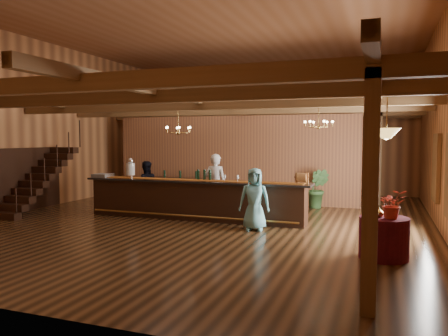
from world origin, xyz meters
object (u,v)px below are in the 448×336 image
(guest, at_px, (254,199))
(bartender, at_px, (216,184))
(staff_second, at_px, (146,186))
(floor_plant, at_px, (318,188))
(chandelier_right, at_px, (319,124))
(tasting_bar, at_px, (194,199))
(pendant_lamp, at_px, (386,133))
(round_table, at_px, (384,238))
(chandelier_left, at_px, (178,129))
(backbar_shelf, at_px, (180,189))
(raffle_drum, at_px, (302,177))
(beverage_dispenser, at_px, (131,168))

(guest, bearing_deg, bartender, 125.52)
(staff_second, xyz_separation_m, floor_plant, (5.11, 2.29, -0.14))
(chandelier_right, xyz_separation_m, floor_plant, (-0.28, 1.98, -2.06))
(tasting_bar, xyz_separation_m, pendant_lamp, (5.08, -2.51, 1.84))
(bartender, height_order, floor_plant, bartender)
(round_table, bearing_deg, chandelier_left, 153.15)
(tasting_bar, xyz_separation_m, backbar_shelf, (-1.95, 3.11, -0.15))
(chandelier_right, bearing_deg, round_table, -64.28)
(backbar_shelf, bearing_deg, floor_plant, 7.81)
(raffle_drum, distance_m, backbar_shelf, 5.99)
(raffle_drum, height_order, round_table, raffle_drum)
(floor_plant, bearing_deg, backbar_shelf, -179.53)
(chandelier_right, relative_size, pendant_lamp, 0.89)
(pendant_lamp, relative_size, guest, 0.57)
(backbar_shelf, distance_m, chandelier_right, 6.06)
(bartender, bearing_deg, floor_plant, -138.54)
(bartender, xyz_separation_m, staff_second, (-2.40, 0.00, -0.13))
(round_table, relative_size, staff_second, 0.59)
(pendant_lamp, xyz_separation_m, staff_second, (-7.16, 3.37, -1.62))
(tasting_bar, distance_m, round_table, 5.67)
(chandelier_left, xyz_separation_m, staff_second, (-1.38, 0.45, -1.78))
(chandelier_right, relative_size, staff_second, 0.51)
(beverage_dispenser, height_order, pendant_lamp, pendant_lamp)
(staff_second, bearing_deg, bartender, 147.50)
(round_table, relative_size, bartender, 0.50)
(staff_second, bearing_deg, tasting_bar, 124.98)
(chandelier_left, relative_size, guest, 0.51)
(chandelier_left, bearing_deg, guest, -25.34)
(beverage_dispenser, height_order, staff_second, beverage_dispenser)
(round_table, relative_size, chandelier_left, 1.16)
(pendant_lamp, relative_size, bartender, 0.49)
(guest, bearing_deg, floor_plant, 66.98)
(tasting_bar, distance_m, bartender, 0.99)
(raffle_drum, relative_size, round_table, 0.37)
(beverage_dispenser, distance_m, raffle_drum, 5.19)
(bartender, bearing_deg, staff_second, 1.24)
(bartender, bearing_deg, round_table, 146.03)
(tasting_bar, bearing_deg, guest, -23.54)
(raffle_drum, relative_size, pendant_lamp, 0.38)
(round_table, xyz_separation_m, floor_plant, (-2.05, 5.66, 0.25))
(round_table, bearing_deg, pendant_lamp, 0.00)
(chandelier_left, distance_m, guest, 3.51)
(tasting_bar, relative_size, raffle_drum, 19.65)
(backbar_shelf, bearing_deg, raffle_drum, -24.78)
(chandelier_right, relative_size, floor_plant, 0.61)
(beverage_dispenser, bearing_deg, raffle_drum, -0.95)
(chandelier_left, relative_size, staff_second, 0.51)
(chandelier_left, height_order, guest, chandelier_left)
(round_table, height_order, pendant_lamp, pendant_lamp)
(raffle_drum, height_order, staff_second, staff_second)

